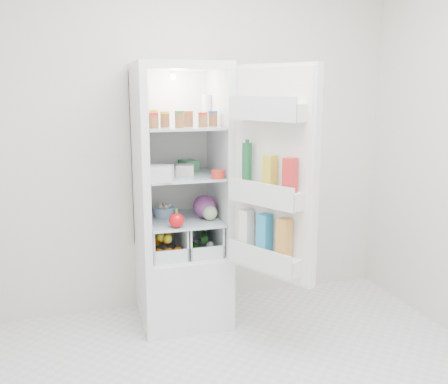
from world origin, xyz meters
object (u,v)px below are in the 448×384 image
object	(u,v)px
mushroom_bowl	(164,212)
fridge_door	(272,180)
refrigerator	(181,228)
red_cabbage	(205,206)

from	to	relation	value
mushroom_bowl	fridge_door	xyz separation A→B (m)	(0.55, -0.64, 0.31)
refrigerator	mushroom_bowl	world-z (taller)	refrigerator
refrigerator	mushroom_bowl	xyz separation A→B (m)	(-0.11, 0.04, 0.11)
mushroom_bowl	refrigerator	bearing A→B (deg)	-18.72
refrigerator	fridge_door	size ratio (longest dim) A/B	1.38
mushroom_bowl	fridge_door	size ratio (longest dim) A/B	0.11
mushroom_bowl	fridge_door	bearing A→B (deg)	-49.20
mushroom_bowl	fridge_door	distance (m)	0.90
red_cabbage	mushroom_bowl	xyz separation A→B (m)	(-0.26, 0.12, -0.05)
refrigerator	red_cabbage	world-z (taller)	refrigerator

